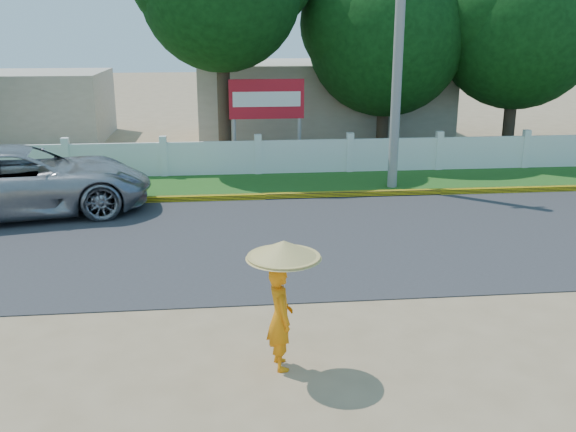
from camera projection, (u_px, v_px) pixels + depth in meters
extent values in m
plane|color=#9E8460|center=(301.00, 330.00, 10.14)|extent=(120.00, 120.00, 0.00)
cube|color=#38383A|center=(276.00, 239.00, 14.42)|extent=(60.00, 7.00, 0.02)
cube|color=#2D601E|center=(261.00, 184.00, 19.43)|extent=(60.00, 3.50, 0.03)
cube|color=yellow|center=(265.00, 197.00, 17.79)|extent=(40.00, 0.18, 0.16)
cube|color=silver|center=(258.00, 158.00, 20.66)|extent=(40.00, 0.10, 1.10)
cube|color=#B7AD99|center=(319.00, 100.00, 27.14)|extent=(10.00, 6.00, 3.20)
cube|color=#B7AD99|center=(8.00, 106.00, 26.85)|extent=(8.00, 5.00, 2.80)
cylinder|color=gray|center=(398.00, 63.00, 18.08)|extent=(0.28, 0.28, 7.25)
imported|color=#94959B|center=(23.00, 181.00, 16.19)|extent=(6.77, 4.19, 1.75)
imported|color=orange|center=(280.00, 318.00, 8.86)|extent=(0.44, 0.60, 1.51)
cylinder|color=#98999E|center=(284.00, 278.00, 8.70)|extent=(0.02, 0.02, 0.98)
cone|color=tan|center=(284.00, 249.00, 8.58)|extent=(1.03, 1.03, 0.25)
cylinder|color=gray|center=(234.00, 138.00, 21.51)|extent=(0.12, 0.12, 2.00)
cylinder|color=gray|center=(299.00, 137.00, 21.73)|extent=(0.12, 0.12, 2.00)
cube|color=red|center=(267.00, 99.00, 21.25)|extent=(2.50, 0.12, 1.30)
cube|color=silver|center=(267.00, 99.00, 21.19)|extent=(2.25, 0.02, 0.49)
cylinder|color=#473828|center=(383.00, 118.00, 23.83)|extent=(0.44, 0.44, 2.70)
sphere|color=#0E4012|center=(386.00, 36.00, 22.99)|extent=(5.72, 5.72, 5.72)
cylinder|color=#473828|center=(510.00, 115.00, 23.67)|extent=(0.44, 0.44, 2.97)
sphere|color=#0E4012|center=(518.00, 28.00, 22.80)|extent=(5.70, 5.70, 5.70)
cylinder|color=#473828|center=(224.00, 102.00, 21.80)|extent=(0.44, 0.44, 4.31)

